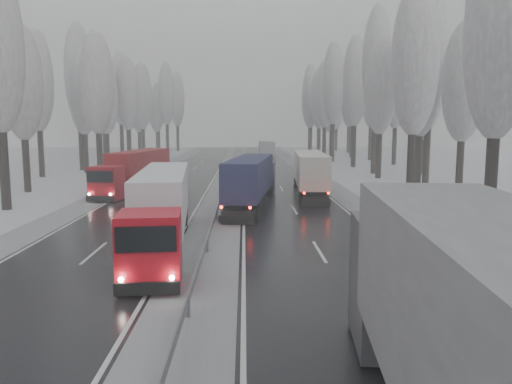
{
  "coord_description": "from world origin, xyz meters",
  "views": [
    {
      "loc": [
        1.74,
        -10.74,
        5.86
      ],
      "look_at": [
        2.39,
        16.96,
        2.2
      ],
      "focal_mm": 35.0,
      "sensor_mm": 36.0,
      "label": 1
    }
  ],
  "objects_px": {
    "truck_cream_box": "(309,170)",
    "box_truck_distant": "(267,149)",
    "truck_red_white": "(162,203)",
    "truck_red_red": "(136,168)",
    "truck_blue_box": "(252,178)"
  },
  "relations": [
    {
      "from": "truck_cream_box",
      "to": "box_truck_distant",
      "type": "relative_size",
      "value": 1.78
    },
    {
      "from": "truck_red_white",
      "to": "truck_red_red",
      "type": "xyz_separation_m",
      "value": [
        -5.82,
        21.28,
        -0.01
      ]
    },
    {
      "from": "truck_cream_box",
      "to": "truck_red_red",
      "type": "height_order",
      "value": "truck_cream_box"
    },
    {
      "from": "box_truck_distant",
      "to": "truck_red_white",
      "type": "bearing_deg",
      "value": -100.21
    },
    {
      "from": "box_truck_distant",
      "to": "truck_blue_box",
      "type": "bearing_deg",
      "value": -97.23
    },
    {
      "from": "box_truck_distant",
      "to": "truck_red_red",
      "type": "height_order",
      "value": "truck_red_red"
    },
    {
      "from": "truck_red_red",
      "to": "truck_cream_box",
      "type": "bearing_deg",
      "value": -4.36
    },
    {
      "from": "truck_blue_box",
      "to": "truck_red_white",
      "type": "height_order",
      "value": "truck_blue_box"
    },
    {
      "from": "truck_cream_box",
      "to": "truck_red_red",
      "type": "relative_size",
      "value": 1.01
    },
    {
      "from": "truck_blue_box",
      "to": "truck_red_white",
      "type": "distance_m",
      "value": 12.64
    },
    {
      "from": "box_truck_distant",
      "to": "truck_red_white",
      "type": "relative_size",
      "value": 0.57
    },
    {
      "from": "truck_blue_box",
      "to": "box_truck_distant",
      "type": "height_order",
      "value": "truck_blue_box"
    },
    {
      "from": "truck_blue_box",
      "to": "truck_red_red",
      "type": "bearing_deg",
      "value": 145.51
    },
    {
      "from": "box_truck_distant",
      "to": "truck_red_white",
      "type": "xyz_separation_m",
      "value": [
        -8.45,
        -73.89,
        0.61
      ]
    },
    {
      "from": "truck_blue_box",
      "to": "truck_cream_box",
      "type": "height_order",
      "value": "truck_cream_box"
    }
  ]
}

